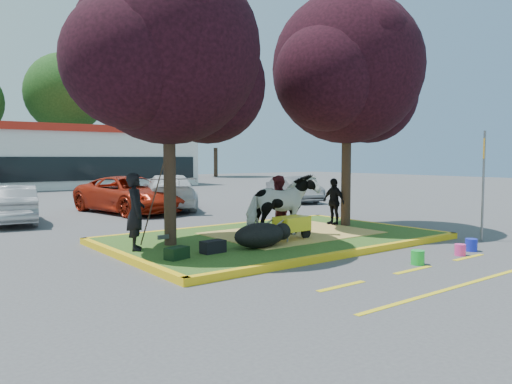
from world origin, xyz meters
TOP-DOWN VIEW (x-y plane):
  - ground at (0.00, 0.00)m, footprint 90.00×90.00m
  - median_island at (0.00, 0.00)m, footprint 8.00×5.00m
  - curb_near at (0.00, -2.58)m, footprint 8.30×0.16m
  - curb_far at (0.00, 2.58)m, footprint 8.30×0.16m
  - curb_left at (-4.08, 0.00)m, footprint 0.16×5.30m
  - curb_right at (4.08, 0.00)m, footprint 0.16×5.30m
  - straw_bedding at (0.60, 0.00)m, footprint 4.20×3.00m
  - tree_purple_left at (-2.78, 0.38)m, footprint 5.06×4.20m
  - tree_purple_right at (2.92, 0.18)m, footprint 5.30×4.40m
  - fire_lane_stripe_a at (-2.00, -4.20)m, footprint 1.10×0.12m
  - fire_lane_stripe_b at (0.00, -4.20)m, footprint 1.10×0.12m
  - fire_lane_stripe_c at (2.00, -4.20)m, footprint 1.10×0.12m
  - fire_lane_long at (0.00, -5.40)m, footprint 6.00×0.10m
  - retail_building at (2.00, 27.98)m, footprint 20.40×8.40m
  - treeline at (1.23, 37.61)m, footprint 46.58×7.80m
  - cow at (-0.01, -0.31)m, footprint 1.95×0.99m
  - calf at (-1.40, -1.17)m, footprint 1.32×0.77m
  - handler at (-3.70, 0.27)m, footprint 0.61×0.72m
  - visitor_a at (0.33, 0.24)m, footprint 0.64×0.79m
  - visitor_b at (2.70, 0.50)m, footprint 0.35×0.83m
  - wheelbarrow at (-0.16, -0.86)m, footprint 1.56×0.60m
  - gear_bag_dark at (-2.55, -1.04)m, footprint 0.54×0.32m
  - gear_bag_green at (-3.47, -1.15)m, footprint 0.51×0.40m
  - sign_post at (4.30, -3.25)m, footprint 0.38×0.19m
  - bucket_green at (0.49, -3.96)m, footprint 0.36×0.36m
  - bucket_pink at (2.05, -3.97)m, footprint 0.29×0.29m
  - bucket_blue at (2.73, -3.84)m, footprint 0.34×0.34m
  - car_silver at (-4.64, 7.82)m, footprint 1.99×4.00m
  - car_red at (-0.30, 8.56)m, footprint 3.23×5.49m
  - car_white at (1.51, 8.76)m, footprint 3.88×5.43m
  - car_grey at (8.02, 8.22)m, footprint 2.13×3.98m

SIDE VIEW (x-z plane):
  - ground at x=0.00m, z-range 0.00..0.00m
  - fire_lane_stripe_a at x=-2.00m, z-range 0.00..0.01m
  - fire_lane_stripe_b at x=0.00m, z-range 0.00..0.01m
  - fire_lane_stripe_c at x=2.00m, z-range 0.00..0.01m
  - fire_lane_long at x=0.00m, z-range 0.00..0.01m
  - median_island at x=0.00m, z-range 0.00..0.15m
  - curb_near at x=0.00m, z-range 0.00..0.15m
  - curb_far at x=0.00m, z-range 0.00..0.15m
  - curb_left at x=-4.08m, z-range 0.00..0.15m
  - curb_right at x=4.08m, z-range 0.00..0.15m
  - bucket_pink at x=2.05m, z-range 0.00..0.26m
  - bucket_blue at x=2.73m, z-range 0.00..0.29m
  - bucket_green at x=0.49m, z-range 0.00..0.29m
  - straw_bedding at x=0.60m, z-range 0.15..0.16m
  - gear_bag_green at x=-3.47m, z-range 0.15..0.39m
  - gear_bag_dark at x=-2.55m, z-range 0.15..0.41m
  - calf at x=-1.40m, z-range 0.15..0.71m
  - wheelbarrow at x=-0.16m, z-range 0.26..0.84m
  - car_grey at x=8.02m, z-range 0.00..1.25m
  - car_silver at x=-4.64m, z-range 0.00..1.26m
  - car_red at x=-0.30m, z-range 0.00..1.43m
  - car_white at x=1.51m, z-range 0.00..1.46m
  - visitor_b at x=2.70m, z-range 0.15..1.55m
  - visitor_a at x=0.33m, z-range 0.15..1.69m
  - cow at x=-0.01m, z-range 0.15..1.75m
  - handler at x=-3.70m, z-range 0.15..1.83m
  - sign_post at x=4.30m, z-range 0.36..3.22m
  - retail_building at x=2.00m, z-range 0.05..4.45m
  - tree_purple_left at x=-2.78m, z-range 1.10..7.61m
  - tree_purple_right at x=2.92m, z-range 1.15..7.97m
  - treeline at x=1.23m, z-range 0.42..15.05m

